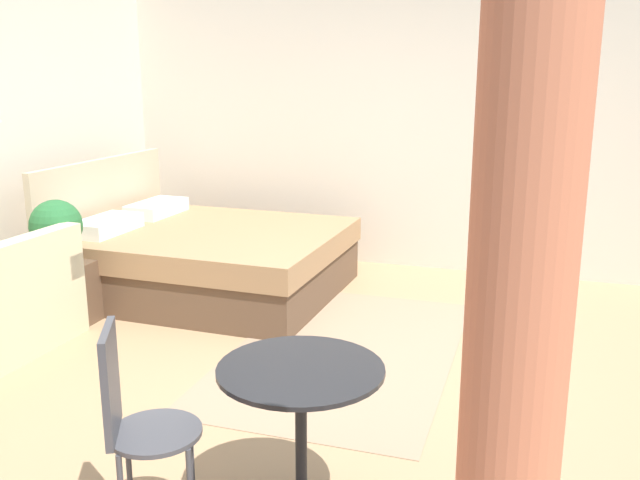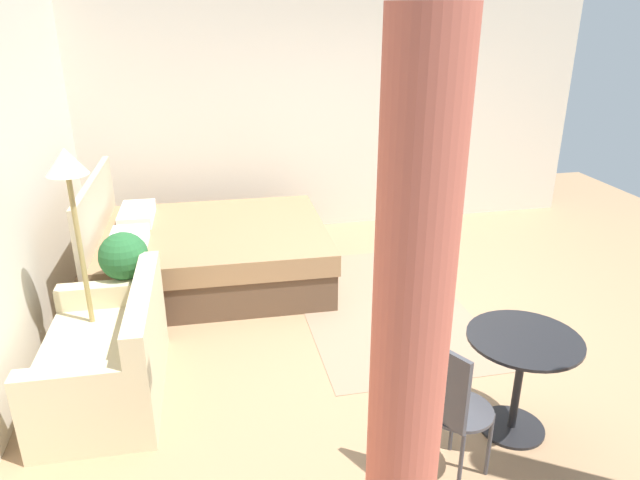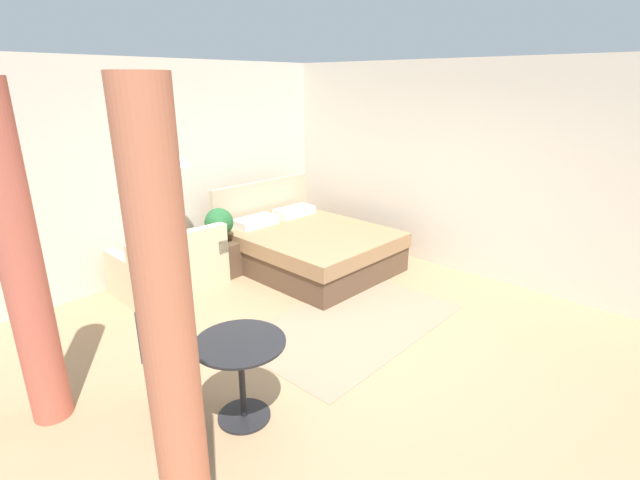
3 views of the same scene
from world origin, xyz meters
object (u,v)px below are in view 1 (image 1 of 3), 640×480
at_px(potted_plant, 56,227).
at_px(cafe_chair_near_window, 133,414).
at_px(bed, 204,257).
at_px(balcony_table, 301,413).
at_px(nightstand, 73,289).

height_order(potted_plant, cafe_chair_near_window, potted_plant).
height_order(bed, balcony_table, bed).
height_order(bed, potted_plant, bed).
relative_size(nightstand, potted_plant, 1.00).
relative_size(bed, potted_plant, 4.66).
bearing_deg(bed, potted_plant, 147.33).
bearing_deg(cafe_chair_near_window, bed, 22.46).
xyz_separation_m(nightstand, cafe_chair_near_window, (-2.04, -1.86, 0.30)).
relative_size(bed, cafe_chair_near_window, 2.46).
height_order(nightstand, cafe_chair_near_window, cafe_chair_near_window).
bearing_deg(bed, cafe_chair_near_window, -157.54).
height_order(nightstand, potted_plant, potted_plant).
xyz_separation_m(bed, balcony_table, (-2.65, -1.83, 0.18)).
bearing_deg(balcony_table, nightstand, 54.92).
relative_size(balcony_table, cafe_chair_near_window, 0.77).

